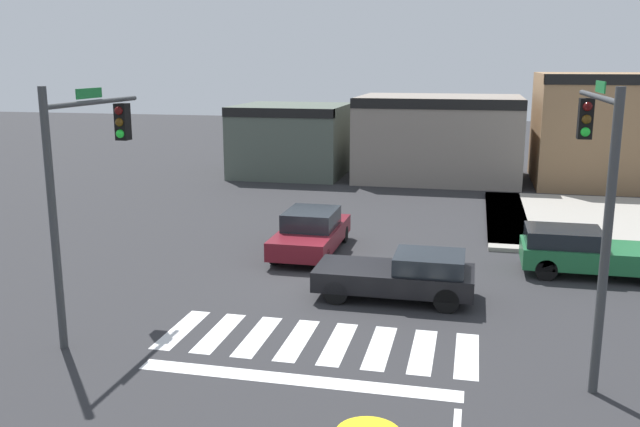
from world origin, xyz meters
TOP-DOWN VIEW (x-y plane):
  - ground_plane at (0.00, 0.00)m, footprint 120.00×120.00m
  - crosswalk_near at (0.00, -4.50)m, footprint 7.37×2.50m
  - curb_corner_northeast at (8.49, 9.42)m, footprint 10.00×10.60m
  - storefront_row at (2.53, 19.36)m, footprint 22.59×7.04m
  - traffic_signal_southeast at (5.88, -4.05)m, footprint 0.32×4.80m
  - traffic_signal_southwest at (-5.60, -4.66)m, footprint 0.32×4.12m
  - car_maroon at (-1.94, 2.94)m, footprint 1.89×4.71m
  - car_black at (1.59, -1.04)m, footprint 4.32×1.91m
  - car_green at (6.86, 2.39)m, footprint 4.32×1.95m

SIDE VIEW (x-z plane):
  - ground_plane at x=0.00m, z-range 0.00..0.00m
  - crosswalk_near at x=0.00m, z-range 0.00..0.01m
  - curb_corner_northeast at x=8.49m, z-range 0.00..0.15m
  - car_black at x=1.59m, z-range 0.02..1.34m
  - car_maroon at x=-1.94m, z-range -0.01..1.47m
  - car_green at x=6.86m, z-range 0.03..1.44m
  - storefront_row at x=2.53m, z-range -0.45..5.38m
  - traffic_signal_southwest at x=-5.60m, z-range 1.08..6.98m
  - traffic_signal_southeast at x=5.88m, z-range 1.18..7.19m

